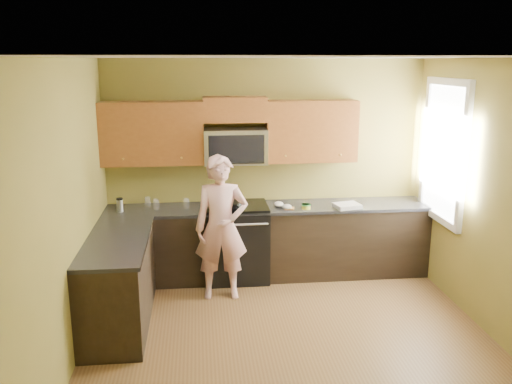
{
  "coord_description": "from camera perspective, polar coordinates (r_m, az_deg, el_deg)",
  "views": [
    {
      "loc": [
        -0.85,
        -4.65,
        2.68
      ],
      "look_at": [
        -0.2,
        1.3,
        1.2
      ],
      "focal_mm": 37.62,
      "sensor_mm": 36.0,
      "label": 1
    }
  ],
  "objects": [
    {
      "name": "glass_b",
      "position": [
        6.72,
        -11.45,
        -1.05
      ],
      "size": [
        0.08,
        0.08,
        0.12
      ],
      "primitive_type": "cylinder",
      "rotation": [
        0.0,
        0.0,
        0.12
      ],
      "color": "silver",
      "rests_on": "countertop_back"
    },
    {
      "name": "frying_pan",
      "position": [
        6.51,
        -2.58,
        -1.52
      ],
      "size": [
        0.43,
        0.55,
        0.06
      ],
      "primitive_type": null,
      "rotation": [
        0.0,
        0.0,
        0.35
      ],
      "color": "black",
      "rests_on": "stove"
    },
    {
      "name": "upper_cab_over_mw",
      "position": [
        6.52,
        -2.28,
        8.78
      ],
      "size": [
        0.76,
        0.33,
        0.3
      ],
      "primitive_type": "cube",
      "color": "brown",
      "rests_on": "wall_back"
    },
    {
      "name": "window",
      "position": [
        6.58,
        19.39,
        4.09
      ],
      "size": [
        0.06,
        1.06,
        1.66
      ],
      "primitive_type": null,
      "color": "white",
      "rests_on": "wall_right"
    },
    {
      "name": "butter_tub",
      "position": [
        6.53,
        5.35,
        -1.81
      ],
      "size": [
        0.13,
        0.13,
        0.08
      ],
      "primitive_type": null,
      "rotation": [
        0.0,
        0.0,
        -0.21
      ],
      "color": "gold",
      "rests_on": "countertop_back"
    },
    {
      "name": "floor",
      "position": [
        5.43,
        3.72,
        -15.7
      ],
      "size": [
        4.0,
        4.0,
        0.0
      ],
      "primitive_type": "plane",
      "color": "brown",
      "rests_on": "ground"
    },
    {
      "name": "dish_towel",
      "position": [
        6.64,
        9.67,
        -1.45
      ],
      "size": [
        0.34,
        0.3,
        0.05
      ],
      "primitive_type": "cube",
      "rotation": [
        0.0,
        0.0,
        0.21
      ],
      "color": "silver",
      "rests_on": "countertop_back"
    },
    {
      "name": "ceiling",
      "position": [
        4.73,
        4.24,
        14.1
      ],
      "size": [
        4.0,
        4.0,
        0.0
      ],
      "primitive_type": "plane",
      "rotation": [
        3.14,
        0.0,
        0.0
      ],
      "color": "white",
      "rests_on": "ground"
    },
    {
      "name": "glass_c",
      "position": [
        6.58,
        -7.41,
        -1.2
      ],
      "size": [
        0.08,
        0.08,
        0.12
      ],
      "primitive_type": "cylinder",
      "rotation": [
        0.0,
        0.0,
        -0.16
      ],
      "color": "silver",
      "rests_on": "countertop_back"
    },
    {
      "name": "countertop_left",
      "position": [
        5.61,
        -14.58,
        -5.08
      ],
      "size": [
        0.62,
        1.6,
        0.04
      ],
      "primitive_type": "cube",
      "color": "black",
      "rests_on": "cabinet_left_run"
    },
    {
      "name": "woman",
      "position": [
        6.09,
        -3.7,
        -3.82
      ],
      "size": [
        0.61,
        0.41,
        1.66
      ],
      "primitive_type": "imported",
      "rotation": [
        0.0,
        0.0,
        -0.02
      ],
      "color": "#CA6567",
      "rests_on": "floor"
    },
    {
      "name": "microwave",
      "position": [
        6.58,
        -2.21,
        3.11
      ],
      "size": [
        0.76,
        0.4,
        0.42
      ],
      "primitive_type": null,
      "color": "silver",
      "rests_on": "wall_back"
    },
    {
      "name": "wall_right",
      "position": [
        5.61,
        24.52,
        -1.1
      ],
      "size": [
        0.0,
        4.0,
        4.0
      ],
      "primitive_type": "plane",
      "rotation": [
        1.57,
        0.0,
        -1.57
      ],
      "color": "brown",
      "rests_on": "ground"
    },
    {
      "name": "countertop_back",
      "position": [
        6.64,
        1.35,
        -1.67
      ],
      "size": [
        4.0,
        0.62,
        0.04
      ],
      "primitive_type": "cube",
      "color": "black",
      "rests_on": "cabinet_back_run"
    },
    {
      "name": "napkin_a",
      "position": [
        6.5,
        3.32,
        -1.57
      ],
      "size": [
        0.11,
        0.12,
        0.06
      ],
      "primitive_type": "ellipsoid",
      "rotation": [
        0.0,
        0.0,
        0.03
      ],
      "color": "silver",
      "rests_on": "countertop_back"
    },
    {
      "name": "glass_a",
      "position": [
        6.6,
        -10.57,
        -1.29
      ],
      "size": [
        0.08,
        0.08,
        0.12
      ],
      "primitive_type": "cylinder",
      "rotation": [
        0.0,
        0.0,
        0.18
      ],
      "color": "silver",
      "rests_on": "countertop_back"
    },
    {
      "name": "cabinet_back_run",
      "position": [
        6.78,
        1.32,
        -5.39
      ],
      "size": [
        4.0,
        0.6,
        0.88
      ],
      "primitive_type": "cube",
      "color": "black",
      "rests_on": "floor"
    },
    {
      "name": "upper_cab_right",
      "position": [
        6.74,
        5.78,
        3.31
      ],
      "size": [
        1.12,
        0.33,
        0.75
      ],
      "primitive_type": null,
      "color": "brown",
      "rests_on": "wall_back"
    },
    {
      "name": "cabinet_left_run",
      "position": [
        5.77,
        -14.4,
        -9.41
      ],
      "size": [
        0.6,
        1.6,
        0.88
      ],
      "primitive_type": "cube",
      "color": "black",
      "rests_on": "floor"
    },
    {
      "name": "toast_slice",
      "position": [
        6.51,
        3.59,
        -1.75
      ],
      "size": [
        0.13,
        0.13,
        0.01
      ],
      "primitive_type": "cube",
      "rotation": [
        0.0,
        0.0,
        -0.22
      ],
      "color": "#B27F47",
      "rests_on": "countertop_back"
    },
    {
      "name": "wall_front",
      "position": [
        3.08,
        10.61,
        -11.91
      ],
      "size": [
        4.0,
        0.0,
        4.0
      ],
      "primitive_type": "plane",
      "rotation": [
        -1.57,
        0.0,
        0.0
      ],
      "color": "brown",
      "rests_on": "ground"
    },
    {
      "name": "stove",
      "position": [
        6.71,
        -2.05,
        -5.3
      ],
      "size": [
        0.76,
        0.65,
        0.95
      ],
      "primitive_type": null,
      "color": "black",
      "rests_on": "floor"
    },
    {
      "name": "wall_left",
      "position": [
        4.97,
        -19.39,
        -2.43
      ],
      "size": [
        0.0,
        4.0,
        4.0
      ],
      "primitive_type": "plane",
      "rotation": [
        1.57,
        0.0,
        1.57
      ],
      "color": "brown",
      "rests_on": "ground"
    },
    {
      "name": "upper_cab_left",
      "position": [
        6.62,
        -10.81,
        2.94
      ],
      "size": [
        1.22,
        0.33,
        0.75
      ],
      "primitive_type": null,
      "color": "brown",
      "rests_on": "wall_back"
    },
    {
      "name": "napkin_b",
      "position": [
        6.59,
        2.44,
        -1.32
      ],
      "size": [
        0.16,
        0.17,
        0.07
      ],
      "primitive_type": "ellipsoid",
      "rotation": [
        0.0,
        0.0,
        0.37
      ],
      "color": "silver",
      "rests_on": "countertop_back"
    },
    {
      "name": "travel_mug",
      "position": [
        6.59,
        -14.23,
        -2.04
      ],
      "size": [
        0.09,
        0.09,
        0.17
      ],
      "primitive_type": null,
      "rotation": [
        0.0,
        0.0,
        0.25
      ],
      "color": "silver",
      "rests_on": "countertop_back"
    },
    {
      "name": "wall_back",
      "position": [
        6.83,
        1.03,
        2.67
      ],
      "size": [
        4.0,
        0.0,
        4.0
      ],
      "primitive_type": "plane",
      "rotation": [
        1.57,
        0.0,
        0.0
      ],
      "color": "brown",
      "rests_on": "ground"
    }
  ]
}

